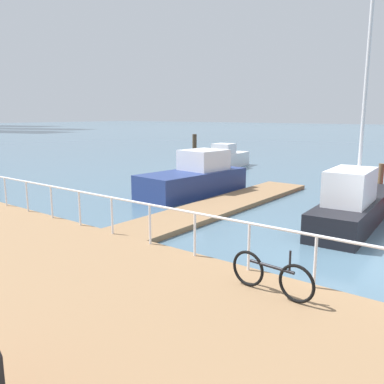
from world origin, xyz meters
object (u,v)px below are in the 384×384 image
moored_boat_1 (355,203)px  moored_boat_3 (195,179)px  moored_boat_0 (226,158)px  bicycle_at_railing (271,275)px

moored_boat_1 → moored_boat_3: 7.53m
moored_boat_1 → moored_boat_3: (0.76, 7.49, 0.04)m
moored_boat_0 → bicycle_at_railing: moored_boat_0 is taller
moored_boat_3 → bicycle_at_railing: (-8.30, -8.15, 0.01)m
moored_boat_3 → bicycle_at_railing: size_ratio=3.21×
moored_boat_0 → moored_boat_3: 10.22m
moored_boat_0 → moored_boat_3: bearing=-155.4°
bicycle_at_railing → moored_boat_1: bearing=5.0°
bicycle_at_railing → moored_boat_0: bearing=35.2°
moored_boat_1 → moored_boat_3: size_ratio=1.39×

